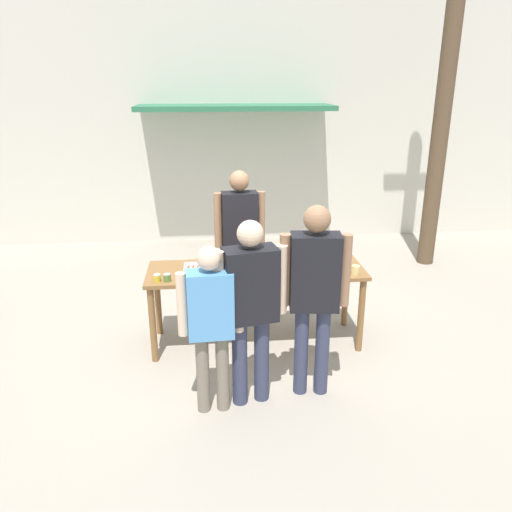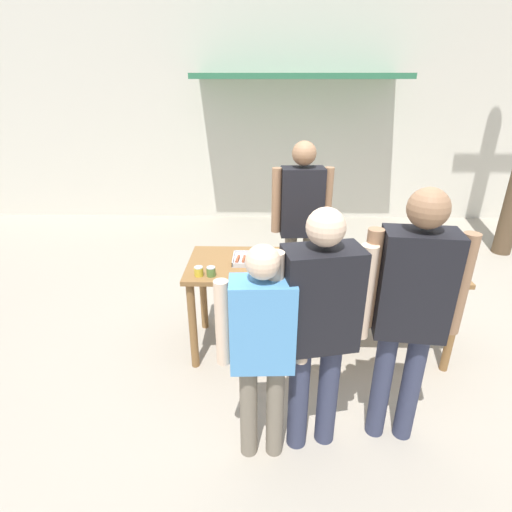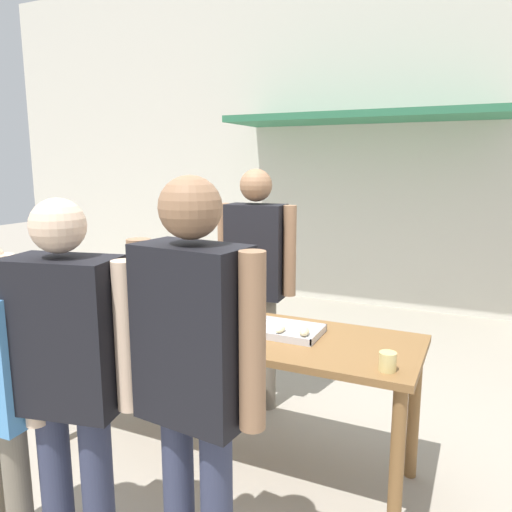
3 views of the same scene
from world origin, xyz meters
The scene contains 11 objects.
ground_plane centered at (0.00, 0.00, 0.00)m, with size 24.00×24.00×0.00m, color #A39989.
building_facade_back centered at (0.00, 3.98, 2.26)m, with size 12.00×1.11×4.50m.
serving_table centered at (0.00, 0.00, 0.78)m, with size 2.35×0.75×0.89m.
food_tray_sausages centered at (-0.57, 0.04, 0.90)m, with size 0.41×0.28×0.04m.
food_tray_buns centered at (0.36, 0.04, 0.90)m, with size 0.47×0.30×0.05m.
condiment_jar_mustard centered at (-1.04, -0.26, 0.93)m, with size 0.07×0.07×0.08m.
condiment_jar_ketchup centered at (-0.93, -0.26, 0.93)m, with size 0.07×0.07×0.08m.
beer_cup centered at (1.03, -0.25, 0.93)m, with size 0.08×0.08×0.09m.
person_server_behind_table centered at (-0.12, 0.74, 1.10)m, with size 0.61×0.26×1.83m.
person_customer_with_cup centered at (0.42, -1.02, 1.10)m, with size 0.63×0.28×1.83m.
person_customer_waiting_in_line centered at (-0.16, -1.09, 1.03)m, with size 0.66×0.34×1.74m.
Camera 3 is at (1.40, -2.57, 1.87)m, focal length 35.00 mm.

